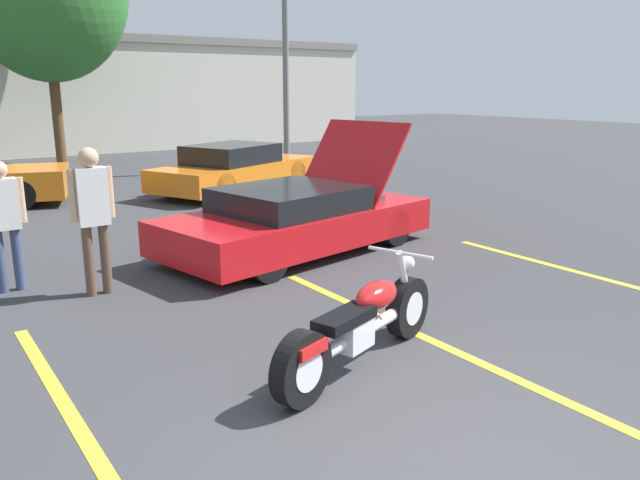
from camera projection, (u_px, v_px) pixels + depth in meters
The scene contains 9 objects.
parking_stripe_middle at pixel (100, 463), 4.24m from camera, with size 0.12×5.73×0.01m, color yellow.
parking_stripe_back at pixel (448, 348), 6.10m from camera, with size 0.12×5.73×0.01m, color yellow.
parking_stripe_far at pixel (633, 287), 7.96m from camera, with size 0.12×5.73×0.01m, color yellow.
light_pole at pixel (287, 9), 17.90m from camera, with size 1.21×0.28×8.52m.
motorcycle at pixel (361, 326), 5.63m from camera, with size 2.31×1.02×0.95m.
show_car_hood_open at pixel (299, 218), 9.57m from camera, with size 4.62×2.66×1.93m.
parked_car_right_row at pixel (236, 169), 15.10m from camera, with size 4.82×3.35×1.14m.
spectator_near_motorcycle at pixel (93, 208), 7.44m from camera, with size 0.52×0.24×1.80m.
spectator_midground at pixel (4, 215), 7.59m from camera, with size 0.52×0.21×1.63m.
Camera 1 is at (-2.83, -2.31, 2.50)m, focal length 35.00 mm.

